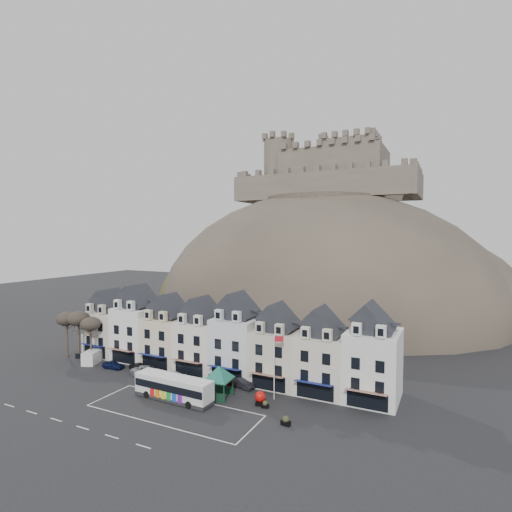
{
  "coord_description": "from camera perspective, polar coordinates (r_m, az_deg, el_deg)",
  "views": [
    {
      "loc": [
        32.95,
        -38.11,
        22.08
      ],
      "look_at": [
        2.33,
        24.0,
        18.38
      ],
      "focal_mm": 28.0,
      "sensor_mm": 36.0,
      "label": 1
    }
  ],
  "objects": [
    {
      "name": "car_navy",
      "position": [
        72.12,
        -19.72,
        -14.42
      ],
      "size": [
        3.86,
        1.87,
        1.27
      ],
      "primitive_type": "imported",
      "rotation": [
        0.0,
        0.0,
        1.67
      ],
      "color": "#0B1438",
      "rests_on": "ground"
    },
    {
      "name": "townhouse_terrace",
      "position": [
        65.44,
        -4.93,
        -11.81
      ],
      "size": [
        54.4,
        9.35,
        11.8
      ],
      "color": "beige",
      "rests_on": "ground"
    },
    {
      "name": "tree_left_far",
      "position": [
        80.19,
        -25.42,
        -8.15
      ],
      "size": [
        3.61,
        3.61,
        8.24
      ],
      "color": "#362C22",
      "rests_on": "ground"
    },
    {
      "name": "castle",
      "position": [
        119.94,
        10.46,
        11.7
      ],
      "size": [
        50.2,
        22.2,
        22.0
      ],
      "color": "brown",
      "rests_on": "ground"
    },
    {
      "name": "ground",
      "position": [
        55.0,
        -14.29,
        -20.7
      ],
      "size": [
        300.0,
        300.0,
        0.0
      ],
      "primitive_type": "plane",
      "color": "black",
      "rests_on": "ground"
    },
    {
      "name": "castle_hill",
      "position": [
        113.8,
        9.66,
        -8.12
      ],
      "size": [
        100.0,
        76.0,
        68.0
      ],
      "color": "#39352C",
      "rests_on": "ground"
    },
    {
      "name": "car_black",
      "position": [
        69.46,
        -16.39,
        -15.07
      ],
      "size": [
        3.93,
        2.07,
        1.23
      ],
      "primitive_type": "imported",
      "rotation": [
        0.0,
        0.0,
        1.36
      ],
      "color": "black",
      "rests_on": "ground"
    },
    {
      "name": "planter_east",
      "position": [
        50.08,
        4.27,
        -22.42
      ],
      "size": [
        1.18,
        0.78,
        1.12
      ],
      "rotation": [
        0.0,
        0.0,
        -0.12
      ],
      "color": "black",
      "rests_on": "ground"
    },
    {
      "name": "car_charcoal",
      "position": [
        60.54,
        -2.12,
        -17.62
      ],
      "size": [
        4.49,
        2.54,
        1.4
      ],
      "primitive_type": "imported",
      "rotation": [
        0.0,
        0.0,
        1.31
      ],
      "color": "black",
      "rests_on": "ground"
    },
    {
      "name": "coach_bay_markings",
      "position": [
        54.72,
        -11.68,
        -20.8
      ],
      "size": [
        22.0,
        7.5,
        0.01
      ],
      "primitive_type": "cube",
      "color": "silver",
      "rests_on": "ground"
    },
    {
      "name": "car_white",
      "position": [
        64.18,
        -11.67,
        -16.47
      ],
      "size": [
        5.11,
        3.26,
        1.38
      ],
      "primitive_type": "imported",
      "rotation": [
        0.0,
        0.0,
        1.87
      ],
      "color": "white",
      "rests_on": "ground"
    },
    {
      "name": "flagpole",
      "position": [
        55.18,
        2.72,
        -14.9
      ],
      "size": [
        1.19,
        0.57,
        8.88
      ],
      "rotation": [
        0.0,
        0.0,
        0.41
      ],
      "color": "silver",
      "rests_on": "ground"
    },
    {
      "name": "car_maroon",
      "position": [
        62.26,
        -4.87,
        -16.98
      ],
      "size": [
        4.65,
        2.34,
        1.52
      ],
      "primitive_type": "imported",
      "rotation": [
        0.0,
        0.0,
        1.45
      ],
      "color": "#5D0512",
      "rests_on": "ground"
    },
    {
      "name": "tree_left_near",
      "position": [
        75.72,
        -22.56,
        -9.01
      ],
      "size": [
        3.43,
        3.43,
        7.84
      ],
      "color": "#362C22",
      "rests_on": "ground"
    },
    {
      "name": "bus_shelter",
      "position": [
        56.41,
        -5.33,
        -16.29
      ],
      "size": [
        6.86,
        6.86,
        4.38
      ],
      "rotation": [
        0.0,
        0.0,
        0.1
      ],
      "color": "#10301E",
      "rests_on": "ground"
    },
    {
      "name": "white_van",
      "position": [
        76.48,
        -22.2,
        -13.1
      ],
      "size": [
        3.71,
        5.18,
        2.17
      ],
      "rotation": [
        0.0,
        0.0,
        0.39
      ],
      "color": "white",
      "rests_on": "ground"
    },
    {
      "name": "planter_west",
      "position": [
        54.23,
        1.31,
        -20.44
      ],
      "size": [
        1.01,
        0.66,
        0.94
      ],
      "rotation": [
        0.0,
        0.0,
        0.18
      ],
      "color": "black",
      "rests_on": "ground"
    },
    {
      "name": "red_buoy",
      "position": [
        54.96,
        0.61,
        -19.6
      ],
      "size": [
        1.52,
        1.52,
        1.77
      ],
      "rotation": [
        0.0,
        0.0,
        0.34
      ],
      "color": "black",
      "rests_on": "ground"
    },
    {
      "name": "bus",
      "position": [
        57.08,
        -11.69,
        -17.84
      ],
      "size": [
        11.46,
        3.0,
        3.21
      ],
      "rotation": [
        0.0,
        0.0,
        -0.03
      ],
      "color": "#262628",
      "rests_on": "ground"
    },
    {
      "name": "car_silver",
      "position": [
        67.33,
        -15.29,
        -15.56
      ],
      "size": [
        5.15,
        2.67,
        1.42
      ],
      "primitive_type": "imported",
      "rotation": [
        0.0,
        0.0,
        1.64
      ],
      "color": "#9EA0A5",
      "rests_on": "ground"
    },
    {
      "name": "tree_left_mid",
      "position": [
        77.83,
        -24.04,
        -8.2
      ],
      "size": [
        3.78,
        3.78,
        8.64
      ],
      "color": "#362C22",
      "rests_on": "ground"
    }
  ]
}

